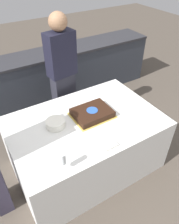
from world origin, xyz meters
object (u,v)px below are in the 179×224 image
wine_glass (63,159)px  person_cutting_cake (63,76)px  plate_stack (56,123)px  cake (92,113)px

wine_glass → person_cutting_cake: bearing=64.1°
plate_stack → person_cutting_cake: 0.85m
cake → person_cutting_cake: bearing=90.0°
cake → wine_glass: (-0.62, -0.52, 0.10)m
cake → plate_stack: 0.44m
person_cutting_cake → cake: bearing=81.7°
cake → plate_stack: plate_stack is taller
plate_stack → cake: bearing=-6.3°
plate_stack → person_cutting_cake: (0.44, 0.72, 0.13)m
plate_stack → person_cutting_cake: size_ratio=0.12×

